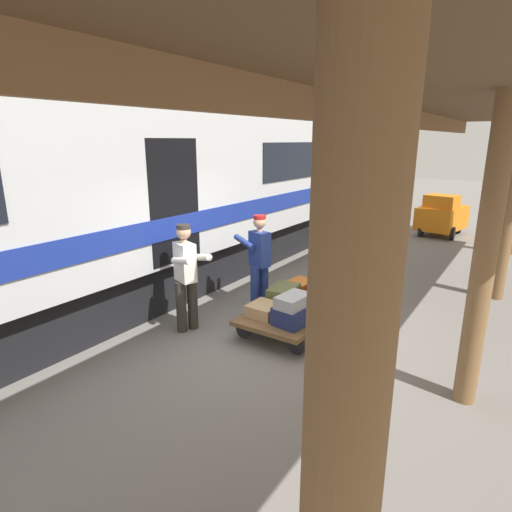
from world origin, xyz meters
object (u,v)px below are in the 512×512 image
Objects in this scene: suitcase_tan_vintage at (264,310)px; suitcase_cream_canvas at (312,304)px; suitcase_navy_fabric at (294,314)px; suitcase_orange_carryall at (300,287)px; train_car at (114,190)px; suitcase_gray_aluminum at (293,301)px; porter_by_door at (186,275)px; luggage_cart at (297,309)px; baggage_tug at (442,216)px; suitcase_olive_duffel at (284,295)px; porter_in_overalls at (259,259)px; suitcase_maroon_trunk at (327,293)px.

suitcase_cream_canvas is at bearing -131.32° from suitcase_tan_vintage.
suitcase_navy_fabric reaches higher than suitcase_orange_carryall.
train_car reaches higher than suitcase_navy_fabric.
train_car is 4.07m from suitcase_cream_canvas.
porter_by_door is at bearing 17.06° from suitcase_gray_aluminum.
porter_by_door reaches higher than luggage_cart.
baggage_tug is (-0.82, -7.90, 0.19)m from suitcase_orange_carryall.
suitcase_olive_duffel reaches higher than suitcase_orange_carryall.
suitcase_gray_aluminum is 0.31× the size of porter_in_overalls.
suitcase_olive_duffel is 0.35× the size of porter_in_overalls.
porter_in_overalls and porter_by_door have the same top height.
porter_in_overalls is at bearing -35.99° from suitcase_gray_aluminum.
suitcase_navy_fabric is at bearing 113.73° from luggage_cart.
train_car is 41.01× the size of suitcase_gray_aluminum.
suitcase_olive_duffel is 1.01× the size of suitcase_cream_canvas.
suitcase_gray_aluminum is 1.70m from porter_by_door.
porter_by_door reaches higher than suitcase_orange_carryall.
suitcase_gray_aluminum is at bearing 176.42° from suitcase_tan_vintage.
suitcase_navy_fabric is at bearing 180.00° from suitcase_tan_vintage.
train_car is 36.07× the size of suitcase_maroon_trunk.
luggage_cart is at bearing 0.00° from suitcase_cream_canvas.
suitcase_olive_duffel is 1.62m from porter_by_door.
baggage_tug is at bearing -101.30° from porter_by_door.
suitcase_cream_canvas is at bearing 87.91° from baggage_tug.
suitcase_maroon_trunk is 1.02× the size of suitcase_cream_canvas.
train_car reaches higher than porter_by_door.
suitcase_orange_carryall is 0.88m from porter_in_overalls.
train_car is at bearing 11.92° from luggage_cart.
porter_in_overalls reaches higher than suitcase_tan_vintage.
suitcase_navy_fabric is 1.47m from porter_in_overalls.
suitcase_orange_carryall is at bearing -122.77° from porter_by_door.
suitcase_gray_aluminum is (-0.52, 1.20, 0.24)m from suitcase_orange_carryall.
suitcase_orange_carryall is at bearing 0.00° from suitcase_maroon_trunk.
suitcase_orange_carryall is 1.17m from suitcase_tan_vintage.
suitcase_cream_canvas is 0.35× the size of porter_by_door.
train_car reaches higher than suitcase_maroon_trunk.
suitcase_maroon_trunk reaches higher than suitcase_tan_vintage.
baggage_tug is (-3.96, -9.20, -1.43)m from train_car.
luggage_cart is at bearing 113.73° from suitcase_orange_carryall.
porter_in_overalls is at bearing -51.91° from suitcase_tan_vintage.
porter_by_door reaches higher than suitcase_navy_fabric.
suitcase_navy_fabric is at bearing -161.85° from porter_by_door.
baggage_tug is at bearing -95.19° from suitcase_tan_vintage.
suitcase_maroon_trunk is 2.39m from porter_by_door.
suitcase_gray_aluminum is at bearing 96.47° from suitcase_navy_fabric.
suitcase_cream_canvas is 0.67m from suitcase_gray_aluminum.
suitcase_cream_canvas is (-3.65, -0.72, -1.64)m from train_car.
suitcase_cream_canvas is (-0.51, 0.59, -0.02)m from suitcase_orange_carryall.
suitcase_maroon_trunk is at bearing -131.32° from suitcase_olive_duffel.
train_car is 3.77m from suitcase_orange_carryall.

